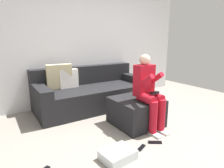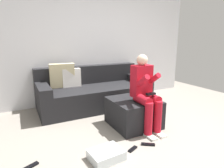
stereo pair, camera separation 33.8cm
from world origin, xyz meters
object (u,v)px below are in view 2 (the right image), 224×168
Objects in this scene: storage_bin at (106,155)px; remote_by_storage_bin at (133,149)px; couch_sectional at (93,92)px; remote_near_ottoman at (148,144)px; ottoman at (133,112)px; remote_under_side_table at (30,167)px; person_seated at (146,91)px.

storage_bin is 2.54× the size of remote_by_storage_bin.
remote_near_ottoman is at bearing -87.92° from couch_sectional.
remote_by_storage_bin is at bearing 2.85° from storage_bin.
storage_bin is at bearing -107.21° from couch_sectional.
storage_bin is (-0.80, -0.64, -0.16)m from ottoman.
ottoman reaches higher than remote_near_ottoman.
storage_bin is 0.39m from remote_by_storage_bin.
remote_under_side_table is at bearing 163.87° from storage_bin.
couch_sectional is at bearing 23.68° from remote_under_side_table.
couch_sectional is 1.46m from person_seated.
remote_near_ottoman is at bearing -33.68° from remote_under_side_table.
ottoman is (0.23, -1.18, -0.09)m from couch_sectional.
person_seated is 0.77m from remote_near_ottoman.
ottoman is at bearing 38.75° from storage_bin.
remote_near_ottoman is at bearing -23.25° from remote_by_storage_bin.
person_seated is at bearing -18.62° from remote_under_side_table.
remote_near_ottoman is at bearing 1.88° from storage_bin.
remote_near_ottoman is (0.63, 0.02, -0.04)m from storage_bin.
remote_by_storage_bin is 1.23m from remote_under_side_table.
remote_by_storage_bin is at bearing -35.42° from remote_under_side_table.
remote_near_ottoman is 1.47m from remote_under_side_table.
person_seated is 6.40× the size of remote_near_ottoman.
ottoman is at bearing 108.90° from person_seated.
remote_near_ottoman is at bearing -105.04° from ottoman.
person_seated is 5.83× the size of remote_under_side_table.
remote_under_side_table is (-1.21, 0.22, 0.00)m from remote_by_storage_bin.
storage_bin is (-0.87, -0.43, -0.56)m from person_seated.
person_seated is 1.12m from storage_bin.
person_seated is 0.88m from remote_by_storage_bin.
storage_bin is at bearing 159.26° from remote_by_storage_bin.
couch_sectional reaches higher than ottoman.
storage_bin reaches higher than remote_near_ottoman.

